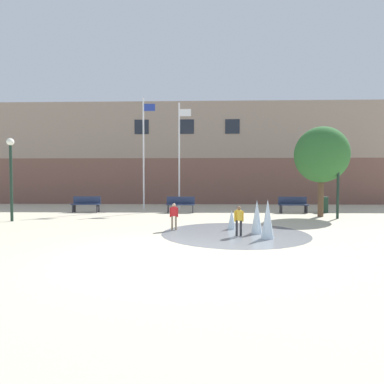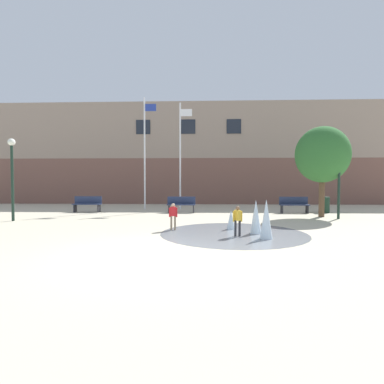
{
  "view_description": "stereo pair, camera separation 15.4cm",
  "coord_description": "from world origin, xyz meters",
  "px_view_note": "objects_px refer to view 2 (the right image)",
  "views": [
    {
      "loc": [
        1.04,
        -7.16,
        1.8
      ],
      "look_at": [
        0.67,
        6.44,
        1.3
      ],
      "focal_mm": 28.0,
      "sensor_mm": 36.0,
      "label": 1
    },
    {
      "loc": [
        1.2,
        -7.16,
        1.8
      ],
      "look_at": [
        0.67,
        6.44,
        1.3
      ],
      "focal_mm": 28.0,
      "sensor_mm": 36.0,
      "label": 2
    }
  ],
  "objects_px": {
    "park_bench_far_left": "(87,204)",
    "flagpole_right": "(181,153)",
    "lamp_post_right_lane": "(339,167)",
    "street_tree_near_building": "(322,155)",
    "flagpole_left": "(145,150)",
    "child_running": "(173,214)",
    "child_in_fountain": "(238,219)",
    "park_bench_center": "(294,205)",
    "lamp_post_left_lane": "(12,167)",
    "park_bench_left_of_flagpoles": "(181,204)",
    "trash_can": "(324,205)"
  },
  "relations": [
    {
      "from": "child_running",
      "to": "flagpole_left",
      "type": "bearing_deg",
      "value": -76.54
    },
    {
      "from": "park_bench_far_left",
      "to": "trash_can",
      "type": "height_order",
      "value": "park_bench_far_left"
    },
    {
      "from": "child_running",
      "to": "park_bench_far_left",
      "type": "bearing_deg",
      "value": -52.0
    },
    {
      "from": "child_running",
      "to": "lamp_post_right_lane",
      "type": "height_order",
      "value": "lamp_post_right_lane"
    },
    {
      "from": "park_bench_left_of_flagpoles",
      "to": "lamp_post_right_lane",
      "type": "bearing_deg",
      "value": -17.87
    },
    {
      "from": "park_bench_center",
      "to": "child_in_fountain",
      "type": "bearing_deg",
      "value": -118.76
    },
    {
      "from": "park_bench_far_left",
      "to": "child_running",
      "type": "bearing_deg",
      "value": -47.67
    },
    {
      "from": "park_bench_left_of_flagpoles",
      "to": "flagpole_right",
      "type": "bearing_deg",
      "value": 95.11
    },
    {
      "from": "park_bench_far_left",
      "to": "park_bench_center",
      "type": "height_order",
      "value": "same"
    },
    {
      "from": "child_in_fountain",
      "to": "park_bench_far_left",
      "type": "bearing_deg",
      "value": 16.73
    },
    {
      "from": "flagpole_left",
      "to": "street_tree_near_building",
      "type": "xyz_separation_m",
      "value": [
        9.67,
        -3.83,
        -0.68
      ]
    },
    {
      "from": "park_bench_left_of_flagpoles",
      "to": "flagpole_left",
      "type": "distance_m",
      "value": 4.65
    },
    {
      "from": "lamp_post_left_lane",
      "to": "trash_can",
      "type": "bearing_deg",
      "value": 14.89
    },
    {
      "from": "park_bench_left_of_flagpoles",
      "to": "lamp_post_right_lane",
      "type": "height_order",
      "value": "lamp_post_right_lane"
    },
    {
      "from": "flagpole_right",
      "to": "street_tree_near_building",
      "type": "height_order",
      "value": "flagpole_right"
    },
    {
      "from": "park_bench_center",
      "to": "lamp_post_left_lane",
      "type": "xyz_separation_m",
      "value": [
        -13.68,
        -3.85,
        1.96
      ]
    },
    {
      "from": "lamp_post_right_lane",
      "to": "flagpole_left",
      "type": "bearing_deg",
      "value": 155.53
    },
    {
      "from": "child_in_fountain",
      "to": "flagpole_left",
      "type": "bearing_deg",
      "value": -2.81
    },
    {
      "from": "flagpole_right",
      "to": "lamp_post_left_lane",
      "type": "height_order",
      "value": "flagpole_right"
    },
    {
      "from": "child_in_fountain",
      "to": "flagpole_left",
      "type": "distance_m",
      "value": 11.01
    },
    {
      "from": "flagpole_right",
      "to": "lamp_post_right_lane",
      "type": "bearing_deg",
      "value": -30.41
    },
    {
      "from": "child_running",
      "to": "trash_can",
      "type": "bearing_deg",
      "value": -145.78
    },
    {
      "from": "park_bench_center",
      "to": "street_tree_near_building",
      "type": "xyz_separation_m",
      "value": [
        0.84,
        -1.73,
        2.63
      ]
    },
    {
      "from": "park_bench_far_left",
      "to": "child_in_fountain",
      "type": "bearing_deg",
      "value": -43.08
    },
    {
      "from": "park_bench_center",
      "to": "lamp_post_left_lane",
      "type": "height_order",
      "value": "lamp_post_left_lane"
    },
    {
      "from": "park_bench_far_left",
      "to": "flagpole_right",
      "type": "height_order",
      "value": "flagpole_right"
    },
    {
      "from": "trash_can",
      "to": "lamp_post_right_lane",
      "type": "bearing_deg",
      "value": -99.01
    },
    {
      "from": "park_bench_left_of_flagpoles",
      "to": "street_tree_near_building",
      "type": "xyz_separation_m",
      "value": [
        7.2,
        -1.68,
        2.63
      ]
    },
    {
      "from": "park_bench_center",
      "to": "flagpole_right",
      "type": "xyz_separation_m",
      "value": [
        -6.55,
        2.1,
        3.13
      ]
    },
    {
      "from": "flagpole_left",
      "to": "child_in_fountain",
      "type": "bearing_deg",
      "value": -62.61
    },
    {
      "from": "park_bench_far_left",
      "to": "flagpole_left",
      "type": "relative_size",
      "value": 0.23
    },
    {
      "from": "park_bench_left_of_flagpoles",
      "to": "trash_can",
      "type": "xyz_separation_m",
      "value": [
        8.13,
        0.3,
        -0.03
      ]
    },
    {
      "from": "lamp_post_right_lane",
      "to": "street_tree_near_building",
      "type": "height_order",
      "value": "street_tree_near_building"
    },
    {
      "from": "park_bench_far_left",
      "to": "child_in_fountain",
      "type": "xyz_separation_m",
      "value": [
        7.84,
        -7.33,
        0.1
      ]
    },
    {
      "from": "flagpole_left",
      "to": "child_running",
      "type": "bearing_deg",
      "value": -72.21
    },
    {
      "from": "park_bench_center",
      "to": "street_tree_near_building",
      "type": "height_order",
      "value": "street_tree_near_building"
    },
    {
      "from": "child_in_fountain",
      "to": "flagpole_right",
      "type": "distance_m",
      "value": 10.16
    },
    {
      "from": "park_bench_center",
      "to": "flagpole_right",
      "type": "distance_m",
      "value": 7.55
    },
    {
      "from": "park_bench_left_of_flagpoles",
      "to": "child_in_fountain",
      "type": "relative_size",
      "value": 1.62
    },
    {
      "from": "park_bench_far_left",
      "to": "lamp_post_left_lane",
      "type": "xyz_separation_m",
      "value": [
        -1.85,
        -3.93,
        1.96
      ]
    },
    {
      "from": "lamp_post_left_lane",
      "to": "trash_can",
      "type": "xyz_separation_m",
      "value": [
        15.45,
        4.11,
        -1.99
      ]
    },
    {
      "from": "park_bench_far_left",
      "to": "park_bench_center",
      "type": "distance_m",
      "value": 11.82
    },
    {
      "from": "park_bench_left_of_flagpoles",
      "to": "flagpole_right",
      "type": "height_order",
      "value": "flagpole_right"
    },
    {
      "from": "flagpole_right",
      "to": "child_in_fountain",
      "type": "bearing_deg",
      "value": -74.66
    },
    {
      "from": "park_bench_far_left",
      "to": "flagpole_right",
      "type": "xyz_separation_m",
      "value": [
        5.28,
        2.02,
        3.13
      ]
    },
    {
      "from": "park_bench_left_of_flagpoles",
      "to": "child_running",
      "type": "height_order",
      "value": "child_running"
    },
    {
      "from": "child_running",
      "to": "lamp_post_right_lane",
      "type": "xyz_separation_m",
      "value": [
        7.53,
        3.57,
        1.86
      ]
    },
    {
      "from": "park_bench_center",
      "to": "child_running",
      "type": "xyz_separation_m",
      "value": [
        -6.2,
        -6.1,
        0.1
      ]
    },
    {
      "from": "park_bench_center",
      "to": "child_running",
      "type": "distance_m",
      "value": 8.69
    },
    {
      "from": "child_running",
      "to": "lamp_post_right_lane",
      "type": "relative_size",
      "value": 0.27
    }
  ]
}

